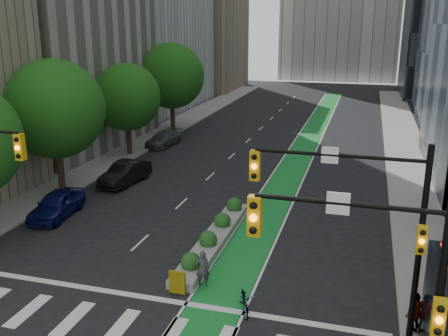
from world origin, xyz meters
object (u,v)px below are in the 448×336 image
Objects in this scene: parked_car_left_mid at (125,173)px; pedestrian_far at (415,313)px; parked_car_left_far at (164,139)px; median_planter at (214,236)px; bicycle at (245,301)px; parked_car_left_near at (57,204)px; cyclist at (203,269)px.

parked_car_left_mid is 2.92× the size of pedestrian_far.
median_planter is at bearing -53.28° from parked_car_left_far.
bicycle is 28.05m from parked_car_left_far.
pedestrian_far is at bearing -31.13° from median_planter.
bicycle is at bearing -32.41° from parked_car_left_near.
parked_car_left_near is at bearing -91.82° from parked_car_left_mid.
pedestrian_far is at bearing -20.43° from bicycle.
bicycle is at bearing -41.92° from parked_car_left_mid.
cyclist reaches higher than bicycle.
parked_car_left_mid reaches higher than parked_car_left_far.
pedestrian_far is at bearing -24.09° from parked_car_left_near.
median_planter is 4.39m from cyclist.
cyclist is 0.35× the size of parked_car_left_mid.
bicycle is 14.49m from parked_car_left_near.
parked_car_left_far is (-1.75, 11.12, -0.11)m from parked_car_left_mid.
parked_car_left_mid is at bearing -80.57° from pedestrian_far.
pedestrian_far reaches higher than median_planter.
cyclist is 8.54m from pedestrian_far.
parked_car_left_near is (-12.89, 6.62, 0.31)m from bicycle.
bicycle is 1.05× the size of cyclist.
parked_car_left_mid is (-11.92, 13.37, 0.32)m from bicycle.
pedestrian_far is (18.17, -13.28, 0.18)m from parked_car_left_mid.
parked_car_left_mid is at bearing -70.13° from cyclist.
pedestrian_far is at bearing -43.62° from parked_car_left_far.
parked_car_left_near is at bearing 131.62° from bicycle.
cyclist is 25.80m from parked_car_left_far.
pedestrian_far reaches higher than cyclist.
bicycle is 1.08× the size of pedestrian_far.
cyclist is 11.91m from parked_car_left_near.
cyclist is 15.44m from parked_car_left_mid.
pedestrian_far is at bearing 152.15° from cyclist.
parked_car_left_far is at bearing 98.00° from bicycle.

